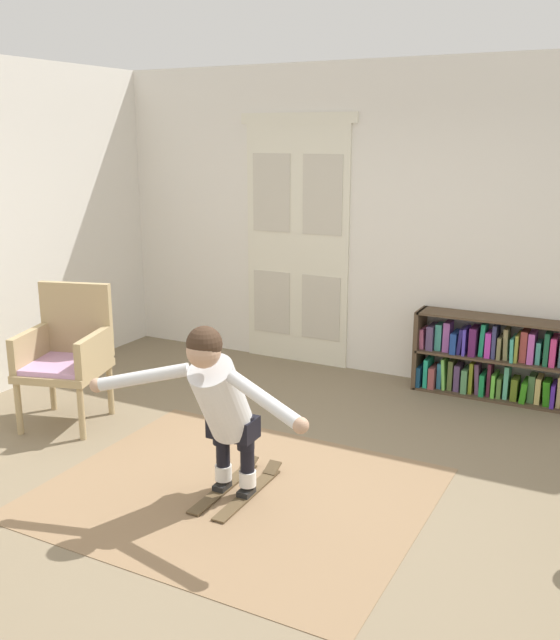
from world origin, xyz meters
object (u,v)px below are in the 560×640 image
at_px(wicker_chair, 67,351).
at_px(person_skier, 219,398).
at_px(bookshelf, 494,361).
at_px(skis_pair, 238,488).

bearing_deg(wicker_chair, person_skier, -18.42).
height_order(bookshelf, skis_pair, bookshelf).
distance_m(bookshelf, wicker_chair, 3.61).
relative_size(wicker_chair, person_skier, 0.76).
xyz_separation_m(bookshelf, skis_pair, (-1.11, -2.51, -0.31)).
bearing_deg(skis_pair, wicker_chair, 167.54).
xyz_separation_m(skis_pair, person_skier, (0.00, -0.20, 0.69)).
xyz_separation_m(wicker_chair, skis_pair, (1.80, -0.40, -0.56)).
bearing_deg(person_skier, bookshelf, 67.83).
height_order(bookshelf, person_skier, person_skier).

